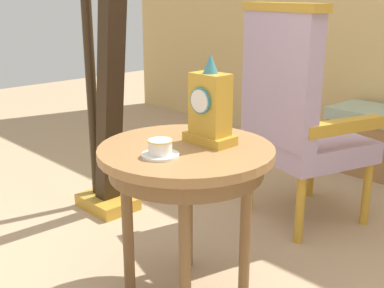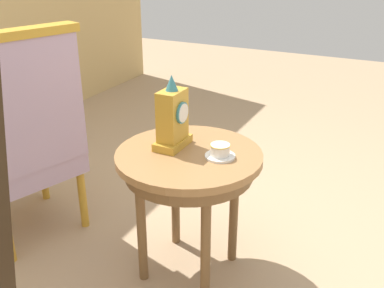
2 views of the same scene
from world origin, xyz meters
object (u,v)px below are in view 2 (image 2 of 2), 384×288
Objects in this scene: side_table at (189,169)px; armchair at (25,136)px; teacup_left at (220,151)px; mantel_clock at (172,119)px.

armchair reaches higher than side_table.
teacup_left is 0.26m from mantel_clock.
mantel_clock is at bearing 75.99° from side_table.
mantel_clock reaches higher than teacup_left.
armchair is at bearing 97.30° from teacup_left.
armchair reaches higher than teacup_left.
teacup_left is at bearing -82.50° from side_table.
side_table is at bearing -104.01° from mantel_clock.
teacup_left is 0.12× the size of armchair.
mantel_clock is at bearing -80.17° from armchair.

